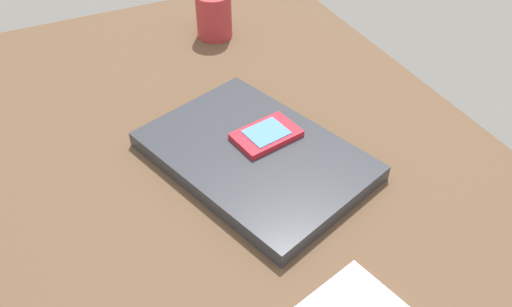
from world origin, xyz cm
name	(u,v)px	position (x,y,z in cm)	size (l,w,h in cm)	color
desk_surface	(240,174)	(0.00, 0.00, 1.50)	(120.00, 80.00, 3.00)	brown
laptop_closed	(256,157)	(-0.45, -2.53, 4.23)	(32.79, 22.68, 2.47)	#33353D
cell_phone_on_laptop	(266,135)	(1.82, -5.35, 5.97)	(8.07, 10.81, 1.08)	red
coffee_mug	(213,15)	(39.52, -11.86, 7.53)	(10.63, 7.26, 9.06)	#B23338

